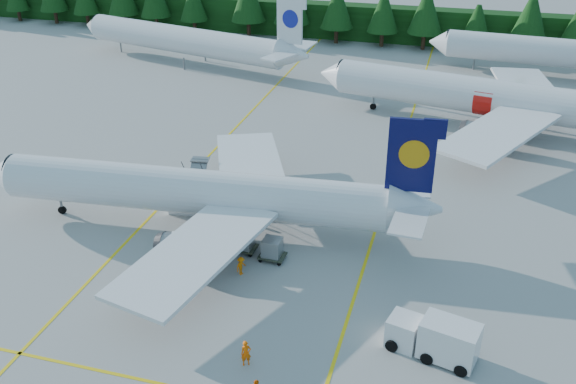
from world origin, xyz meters
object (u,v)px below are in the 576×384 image
(airliner_navy, at_px, (185,191))
(airliner_red, at_px, (480,96))
(service_truck, at_px, (433,337))
(airstairs, at_px, (193,202))

(airliner_navy, bearing_deg, airliner_red, 48.08)
(airliner_navy, distance_m, service_truck, 24.62)
(airliner_navy, relative_size, airliner_red, 0.92)
(airstairs, bearing_deg, airliner_navy, -84.66)
(airliner_navy, distance_m, airstairs, 4.08)
(airstairs, bearing_deg, airliner_red, 40.42)
(airliner_red, bearing_deg, airstairs, -119.95)
(airliner_navy, bearing_deg, airstairs, 99.33)
(airliner_navy, relative_size, service_truck, 6.40)
(airliner_red, bearing_deg, service_truck, -81.76)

